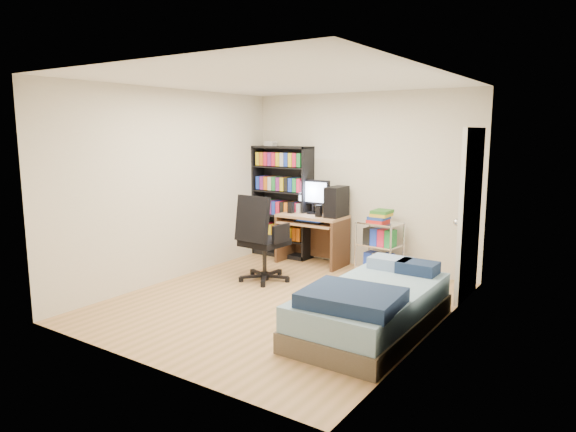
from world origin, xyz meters
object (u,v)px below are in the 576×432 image
Objects in this scene: computer_desk at (320,220)px; bed at (372,307)px; office_chair at (262,254)px; media_shelf at (282,200)px.

computer_desk reaches higher than bed.
bed is (1.93, -0.79, -0.12)m from office_chair.
computer_desk is 0.63× the size of bed.
media_shelf is 0.80m from computer_desk.
office_chair is 0.58× the size of bed.
office_chair is at bearing -66.22° from media_shelf.
media_shelf is 0.91× the size of bed.
media_shelf reaches higher than office_chair.
office_chair is (-0.18, -1.18, -0.30)m from computer_desk.
computer_desk is (0.76, -0.12, -0.22)m from media_shelf.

